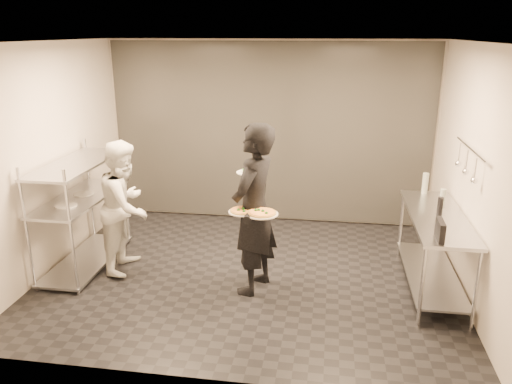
# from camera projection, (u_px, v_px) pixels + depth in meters

# --- Properties ---
(room_shell) EXTENTS (5.00, 4.00, 2.80)m
(room_shell) POSITION_uv_depth(u_px,v_px,m) (262.00, 145.00, 6.93)
(room_shell) COLOR black
(room_shell) RESTS_ON ground
(pass_rack) EXTENTS (0.60, 1.60, 1.50)m
(pass_rack) POSITION_uv_depth(u_px,v_px,m) (81.00, 208.00, 6.32)
(pass_rack) COLOR silver
(pass_rack) RESTS_ON ground
(prep_counter) EXTENTS (0.60, 1.80, 0.92)m
(prep_counter) POSITION_uv_depth(u_px,v_px,m) (435.00, 239.00, 5.75)
(prep_counter) COLOR silver
(prep_counter) RESTS_ON ground
(utensil_rail) EXTENTS (0.07, 1.20, 0.31)m
(utensil_rail) POSITION_uv_depth(u_px,v_px,m) (468.00, 162.00, 5.43)
(utensil_rail) COLOR silver
(utensil_rail) RESTS_ON room_shell
(waiter) EXTENTS (0.66, 0.83, 1.98)m
(waiter) POSITION_uv_depth(u_px,v_px,m) (254.00, 210.00, 5.61)
(waiter) COLOR black
(waiter) RESTS_ON ground
(chef) EXTENTS (0.64, 0.82, 1.66)m
(chef) POSITION_uv_depth(u_px,v_px,m) (126.00, 206.00, 6.21)
(chef) COLOR white
(chef) RESTS_ON ground
(pizza_plate_near) EXTENTS (0.31, 0.31, 0.05)m
(pizza_plate_near) POSITION_uv_depth(u_px,v_px,m) (242.00, 211.00, 5.47)
(pizza_plate_near) COLOR silver
(pizza_plate_near) RESTS_ON waiter
(pizza_plate_far) EXTENTS (0.35, 0.35, 0.05)m
(pizza_plate_far) POSITION_uv_depth(u_px,v_px,m) (262.00, 213.00, 5.38)
(pizza_plate_far) COLOR silver
(pizza_plate_far) RESTS_ON waiter
(salad_plate) EXTENTS (0.26, 0.26, 0.07)m
(salad_plate) POSITION_uv_depth(u_px,v_px,m) (248.00, 171.00, 5.82)
(salad_plate) COLOR silver
(salad_plate) RESTS_ON waiter
(pos_monitor) EXTENTS (0.06, 0.28, 0.20)m
(pos_monitor) POSITION_uv_depth(u_px,v_px,m) (440.00, 230.00, 4.97)
(pos_monitor) COLOR black
(pos_monitor) RESTS_ON prep_counter
(bottle_green) EXTENTS (0.08, 0.08, 0.27)m
(bottle_green) POSITION_uv_depth(u_px,v_px,m) (425.00, 183.00, 6.37)
(bottle_green) COLOR gray
(bottle_green) RESTS_ON prep_counter
(bottle_clear) EXTENTS (0.07, 0.07, 0.23)m
(bottle_clear) POSITION_uv_depth(u_px,v_px,m) (442.00, 198.00, 5.86)
(bottle_clear) COLOR gray
(bottle_clear) RESTS_ON prep_counter
(bottle_dark) EXTENTS (0.06, 0.06, 0.21)m
(bottle_dark) POSITION_uv_depth(u_px,v_px,m) (440.00, 206.00, 5.61)
(bottle_dark) COLOR black
(bottle_dark) RESTS_ON prep_counter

